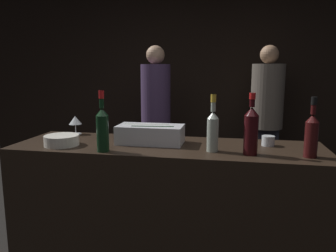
% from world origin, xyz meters
% --- Properties ---
extents(wall_back_chalkboard, '(6.40, 0.06, 2.80)m').
position_xyz_m(wall_back_chalkboard, '(0.00, 2.79, 1.40)').
color(wall_back_chalkboard, black).
rests_on(wall_back_chalkboard, ground_plane).
extents(bar_counter, '(1.98, 0.59, 1.01)m').
position_xyz_m(bar_counter, '(0.00, 0.30, 0.51)').
color(bar_counter, black).
rests_on(bar_counter, ground_plane).
extents(ice_bin_with_bottles, '(0.43, 0.21, 0.12)m').
position_xyz_m(ice_bin_with_bottles, '(-0.12, 0.33, 1.08)').
color(ice_bin_with_bottles, silver).
rests_on(ice_bin_with_bottles, bar_counter).
extents(bowl_white, '(0.22, 0.22, 0.07)m').
position_xyz_m(bowl_white, '(-0.66, 0.17, 1.05)').
color(bowl_white, silver).
rests_on(bowl_white, bar_counter).
extents(wine_glass, '(0.09, 0.09, 0.14)m').
position_xyz_m(wine_glass, '(-0.75, 0.53, 1.11)').
color(wine_glass, silver).
rests_on(wine_glass, bar_counter).
extents(candle_votive, '(0.08, 0.08, 0.06)m').
position_xyz_m(candle_votive, '(0.63, 0.41, 1.04)').
color(candle_votive, silver).
rests_on(candle_votive, bar_counter).
extents(red_wine_bottle_burgundy, '(0.07, 0.07, 0.36)m').
position_xyz_m(red_wine_bottle_burgundy, '(-0.34, 0.07, 1.16)').
color(red_wine_bottle_burgundy, black).
rests_on(red_wine_bottle_burgundy, bar_counter).
extents(red_wine_bottle_black_foil, '(0.07, 0.07, 0.33)m').
position_xyz_m(red_wine_bottle_black_foil, '(0.83, 0.16, 1.15)').
color(red_wine_bottle_black_foil, '#380F0F').
rests_on(red_wine_bottle_black_foil, bar_counter).
extents(red_wine_bottle_tall, '(0.08, 0.08, 0.35)m').
position_xyz_m(red_wine_bottle_tall, '(0.51, 0.16, 1.16)').
color(red_wine_bottle_tall, black).
rests_on(red_wine_bottle_tall, bar_counter).
extents(rose_wine_bottle, '(0.07, 0.07, 0.34)m').
position_xyz_m(rose_wine_bottle, '(0.29, 0.19, 1.15)').
color(rose_wine_bottle, '#9EA899').
rests_on(rose_wine_bottle, bar_counter).
extents(person_in_hoodie, '(0.34, 0.34, 1.76)m').
position_xyz_m(person_in_hoodie, '(-0.46, 1.97, 0.99)').
color(person_in_hoodie, black).
rests_on(person_in_hoodie, ground_plane).
extents(person_blond_tee, '(0.37, 0.37, 1.76)m').
position_xyz_m(person_blond_tee, '(0.80, 2.23, 0.98)').
color(person_blond_tee, black).
rests_on(person_blond_tee, ground_plane).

